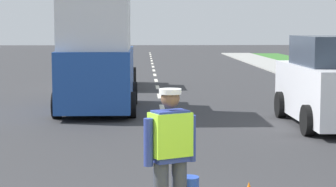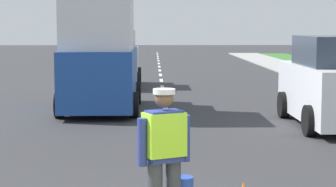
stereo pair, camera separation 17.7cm
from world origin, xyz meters
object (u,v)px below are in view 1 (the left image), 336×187
Objects in this scene: road_worker at (172,152)px; delivery_truck at (97,54)px; car_oncoming_second at (111,61)px; car_parked_curbside at (330,84)px.

delivery_truck reaches higher than road_worker.
car_oncoming_second is 11.32m from car_parked_curbside.
car_parked_curbside is at bearing -25.10° from delivery_truck.
delivery_truck is 1.16× the size of car_oncoming_second.
car_oncoming_second is at bearing 95.31° from road_worker.
delivery_truck is at bearing 154.90° from car_parked_curbside.
car_oncoming_second is at bearing 89.96° from delivery_truck.
car_oncoming_second is (-1.60, 17.23, 0.09)m from road_worker.
delivery_truck is 7.12m from car_oncoming_second.
delivery_truck reaches higher than car_parked_curbside.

